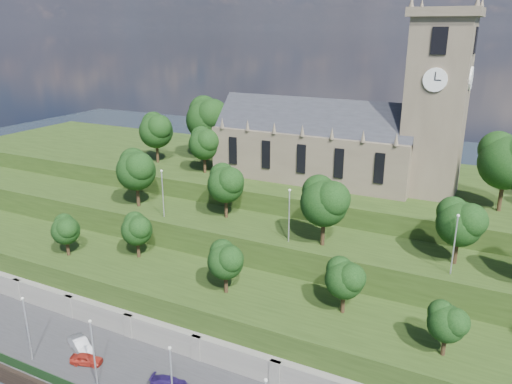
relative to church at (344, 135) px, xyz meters
The scene contains 13 objects.
retaining_wall 39.48m from the church, 91.33° to the right, with size 160.00×2.10×5.00m.
embankment_lower 33.57m from the church, 91.61° to the right, with size 160.00×12.00×8.00m, color #223712.
embankment_upper 23.71m from the church, 92.66° to the right, with size 160.00×10.00×12.00m, color #223712.
hilltop 15.57m from the church, 101.11° to the left, with size 160.00×32.00×15.00m, color #223712.
church is the anchor object (origin of this frame).
trees_lower 29.67m from the church, 81.22° to the right, with size 68.38×8.52×7.56m.
trees_upper 18.50m from the church, 91.36° to the right, with size 61.35×8.71×9.08m.
trees_hilltop 1.29m from the church, 137.64° to the right, with size 71.90×16.00×11.77m.
lamp_posts_promenade 46.35m from the church, 93.67° to the right, with size 60.36×0.36×8.19m.
lamp_posts_upper 20.97m from the church, 92.26° to the right, with size 40.36×0.36×7.25m.
car_left 48.68m from the church, 111.88° to the right, with size 1.48×3.68×1.25m, color #A6271B.
car_middle 48.21m from the church, 115.64° to the right, with size 1.57×4.49×1.48m, color #A6A6AB.
car_right 45.23m from the church, 98.13° to the right, with size 1.66×4.09×1.19m, color #24164F.
Camera 1 is at (23.18, -29.42, 38.59)m, focal length 35.00 mm.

